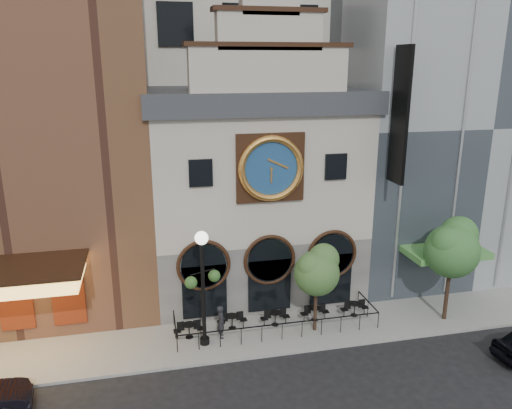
{
  "coord_description": "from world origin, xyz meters",
  "views": [
    {
      "loc": [
        -6.23,
        -20.55,
        13.86
      ],
      "look_at": [
        -0.29,
        6.0,
        6.01
      ],
      "focal_mm": 35.0,
      "sensor_mm": 36.0,
      "label": 1
    }
  ],
  "objects_px": {
    "bistro_1": "(232,321)",
    "bistro_2": "(275,317)",
    "tree_left": "(317,269)",
    "bistro_4": "(354,308)",
    "pedestrian": "(221,322)",
    "bistro_0": "(189,329)",
    "lamppost": "(203,276)",
    "tree_right": "(453,247)",
    "bistro_3": "(315,312)"
  },
  "relations": [
    {
      "from": "bistro_1",
      "to": "bistro_2",
      "type": "relative_size",
      "value": 1.0
    },
    {
      "from": "bistro_1",
      "to": "tree_left",
      "type": "bearing_deg",
      "value": -13.89
    },
    {
      "from": "bistro_2",
      "to": "bistro_4",
      "type": "xyz_separation_m",
      "value": [
        4.58,
        0.03,
        0.0
      ]
    },
    {
      "from": "pedestrian",
      "to": "bistro_0",
      "type": "bearing_deg",
      "value": 80.79
    },
    {
      "from": "lamppost",
      "to": "tree_right",
      "type": "bearing_deg",
      "value": -25.14
    },
    {
      "from": "bistro_2",
      "to": "lamppost",
      "type": "bearing_deg",
      "value": -165.53
    },
    {
      "from": "bistro_1",
      "to": "tree_right",
      "type": "distance_m",
      "value": 12.36
    },
    {
      "from": "bistro_3",
      "to": "tree_left",
      "type": "distance_m",
      "value": 3.14
    },
    {
      "from": "lamppost",
      "to": "tree_left",
      "type": "bearing_deg",
      "value": -22.79
    },
    {
      "from": "tree_left",
      "to": "pedestrian",
      "type": "bearing_deg",
      "value": 176.24
    },
    {
      "from": "bistro_3",
      "to": "lamppost",
      "type": "height_order",
      "value": "lamppost"
    },
    {
      "from": "tree_right",
      "to": "bistro_2",
      "type": "bearing_deg",
      "value": 171.96
    },
    {
      "from": "bistro_4",
      "to": "tree_right",
      "type": "xyz_separation_m",
      "value": [
        4.79,
        -1.35,
        3.76
      ]
    },
    {
      "from": "lamppost",
      "to": "tree_right",
      "type": "height_order",
      "value": "lamppost"
    },
    {
      "from": "pedestrian",
      "to": "bistro_2",
      "type": "bearing_deg",
      "value": -76.93
    },
    {
      "from": "bistro_2",
      "to": "tree_left",
      "type": "distance_m",
      "value": 3.68
    },
    {
      "from": "bistro_2",
      "to": "tree_right",
      "type": "height_order",
      "value": "tree_right"
    },
    {
      "from": "bistro_3",
      "to": "bistro_0",
      "type": "bearing_deg",
      "value": -177.59
    },
    {
      "from": "lamppost",
      "to": "tree_right",
      "type": "xyz_separation_m",
      "value": [
        13.29,
        -0.31,
        0.52
      ]
    },
    {
      "from": "bistro_0",
      "to": "bistro_1",
      "type": "distance_m",
      "value": 2.35
    },
    {
      "from": "bistro_2",
      "to": "bistro_4",
      "type": "height_order",
      "value": "same"
    },
    {
      "from": "bistro_2",
      "to": "bistro_4",
      "type": "relative_size",
      "value": 1.0
    },
    {
      "from": "bistro_1",
      "to": "lamppost",
      "type": "bearing_deg",
      "value": -144.06
    },
    {
      "from": "bistro_4",
      "to": "bistro_1",
      "type": "bearing_deg",
      "value": 178.99
    },
    {
      "from": "bistro_0",
      "to": "pedestrian",
      "type": "height_order",
      "value": "pedestrian"
    },
    {
      "from": "tree_right",
      "to": "bistro_0",
      "type": "bearing_deg",
      "value": 175.64
    },
    {
      "from": "bistro_4",
      "to": "lamppost",
      "type": "relative_size",
      "value": 0.26
    },
    {
      "from": "bistro_4",
      "to": "pedestrian",
      "type": "xyz_separation_m",
      "value": [
        -7.59,
        -0.61,
        0.42
      ]
    },
    {
      "from": "lamppost",
      "to": "bistro_4",
      "type": "bearing_deg",
      "value": -16.82
    },
    {
      "from": "bistro_3",
      "to": "bistro_4",
      "type": "distance_m",
      "value": 2.33
    },
    {
      "from": "bistro_1",
      "to": "bistro_4",
      "type": "bearing_deg",
      "value": -1.01
    },
    {
      "from": "lamppost",
      "to": "tree_right",
      "type": "distance_m",
      "value": 13.3
    },
    {
      "from": "bistro_3",
      "to": "bistro_4",
      "type": "relative_size",
      "value": 1.0
    },
    {
      "from": "bistro_4",
      "to": "tree_left",
      "type": "relative_size",
      "value": 0.34
    },
    {
      "from": "bistro_0",
      "to": "pedestrian",
      "type": "bearing_deg",
      "value": -11.33
    },
    {
      "from": "bistro_3",
      "to": "tree_right",
      "type": "height_order",
      "value": "tree_right"
    },
    {
      "from": "tree_right",
      "to": "bistro_3",
      "type": "bearing_deg",
      "value": 169.2
    },
    {
      "from": "lamppost",
      "to": "tree_left",
      "type": "height_order",
      "value": "lamppost"
    },
    {
      "from": "bistro_1",
      "to": "tree_left",
      "type": "relative_size",
      "value": 0.34
    },
    {
      "from": "bistro_2",
      "to": "bistro_3",
      "type": "distance_m",
      "value": 2.25
    },
    {
      "from": "bistro_3",
      "to": "lamppost",
      "type": "distance_m",
      "value": 7.05
    },
    {
      "from": "lamppost",
      "to": "tree_left",
      "type": "xyz_separation_m",
      "value": [
        5.89,
        0.1,
        -0.26
      ]
    },
    {
      "from": "lamppost",
      "to": "pedestrian",
      "type": "bearing_deg",
      "value": 1.35
    },
    {
      "from": "bistro_2",
      "to": "tree_right",
      "type": "bearing_deg",
      "value": -8.04
    },
    {
      "from": "pedestrian",
      "to": "bistro_4",
      "type": "bearing_deg",
      "value": -83.27
    },
    {
      "from": "bistro_4",
      "to": "pedestrian",
      "type": "distance_m",
      "value": 7.62
    },
    {
      "from": "bistro_0",
      "to": "bistro_4",
      "type": "bearing_deg",
      "value": 1.78
    },
    {
      "from": "bistro_0",
      "to": "tree_right",
      "type": "bearing_deg",
      "value": -4.36
    },
    {
      "from": "bistro_1",
      "to": "bistro_2",
      "type": "bearing_deg",
      "value": -3.72
    },
    {
      "from": "pedestrian",
      "to": "tree_right",
      "type": "distance_m",
      "value": 12.84
    }
  ]
}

